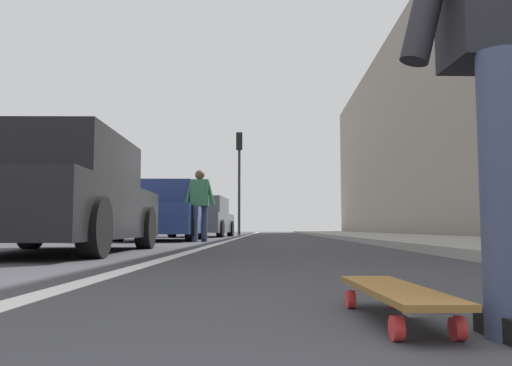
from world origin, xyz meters
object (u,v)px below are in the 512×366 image
at_px(parked_car_near, 56,197).
at_px(parked_car_far, 203,218).
at_px(parked_car_mid, 163,213).
at_px(traffic_light, 239,165).
at_px(skateboard, 395,293).
at_px(skater_person, 510,29).
at_px(pedestrian_distant, 200,201).

height_order(parked_car_near, parked_car_far, parked_car_near).
height_order(parked_car_mid, parked_car_far, parked_car_mid).
bearing_deg(traffic_light, parked_car_far, 166.90).
xyz_separation_m(skateboard, skater_person, (-0.15, -0.35, 0.84)).
height_order(skater_person, parked_car_near, skater_person).
height_order(skateboard, traffic_light, traffic_light).
xyz_separation_m(parked_car_far, pedestrian_distant, (-7.44, -0.87, 0.26)).
distance_m(skater_person, parked_car_mid, 12.51).
height_order(parked_car_mid, pedestrian_distant, pedestrian_distant).
bearing_deg(pedestrian_distant, skateboard, -168.86).
relative_size(skater_person, parked_car_far, 0.36).
relative_size(parked_car_near, parked_car_far, 0.96).
bearing_deg(parked_car_far, skateboard, -170.68).
xyz_separation_m(skater_person, parked_car_far, (18.14, 3.30, -0.24)).
height_order(skater_person, parked_car_far, skater_person).
relative_size(skateboard, pedestrian_distant, 0.51).
bearing_deg(skateboard, pedestrian_distant, 11.14).
relative_size(skater_person, pedestrian_distant, 0.98).
bearing_deg(skater_person, pedestrian_distant, 12.76).
bearing_deg(pedestrian_distant, parked_car_mid, 40.99).
bearing_deg(parked_car_far, parked_car_near, 179.11).
bearing_deg(skater_person, parked_car_near, 34.79).
bearing_deg(parked_car_near, parked_car_far, -0.89).
bearing_deg(parked_car_mid, parked_car_near, -179.67).
relative_size(skater_person, traffic_light, 0.35).
relative_size(traffic_light, pedestrian_distant, 2.83).
bearing_deg(skater_person, traffic_light, 5.60).
bearing_deg(traffic_light, skater_person, -174.40).
bearing_deg(pedestrian_distant, parked_car_near, 169.24).
bearing_deg(skateboard, parked_car_near, 32.84).
bearing_deg(parked_car_far, pedestrian_distant, -173.30).
height_order(skateboard, parked_car_mid, parked_car_mid).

